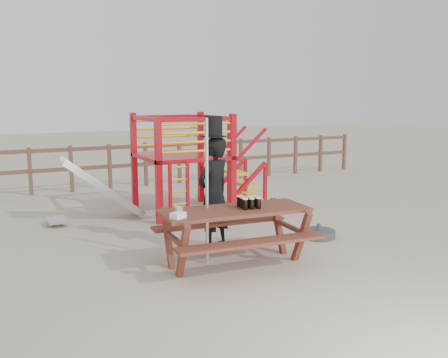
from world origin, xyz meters
TOP-DOWN VIEW (x-y plane):
  - ground at (0.00, 0.00)m, footprint 60.00×60.00m
  - back_fence at (0.00, 7.00)m, footprint 15.09×0.09m
  - playground_fort at (0.12, 3.58)m, footprint 4.71×1.84m
  - picnic_table at (-0.41, 0.06)m, footprint 2.25×1.63m
  - man_with_hat at (-0.35, 0.89)m, footprint 0.78×0.67m
  - metal_pole at (-0.75, 0.29)m, footprint 0.05×0.05m
  - parasol_base at (1.55, 0.63)m, footprint 0.58×0.58m
  - paper_bag at (-1.36, -0.11)m, footprint 0.22×0.20m
  - stout_pints at (-0.21, 0.01)m, footprint 0.29×0.30m
  - empty_glasses at (-1.32, -0.04)m, footprint 0.09×0.11m

SIDE VIEW (x-z plane):
  - ground at x=0.00m, z-range 0.00..0.00m
  - parasol_base at x=1.55m, z-range -0.05..0.19m
  - picnic_table at x=-0.41m, z-range 0.11..0.94m
  - back_fence at x=0.00m, z-range 0.14..1.34m
  - paper_bag at x=-1.36m, z-range 0.83..0.91m
  - empty_glasses at x=-1.32m, z-range 0.82..0.97m
  - stout_pints at x=-0.21m, z-range 0.83..1.00m
  - man_with_hat at x=-0.35m, z-range -0.11..2.03m
  - metal_pole at x=-0.75m, z-range 0.00..2.14m
  - playground_fort at x=0.12m, z-range 0.02..2.12m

